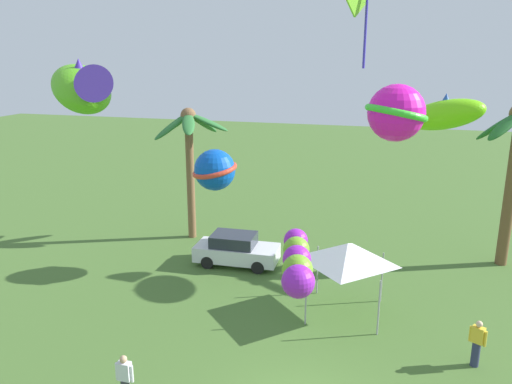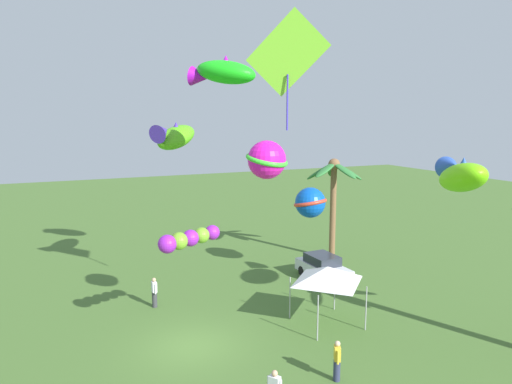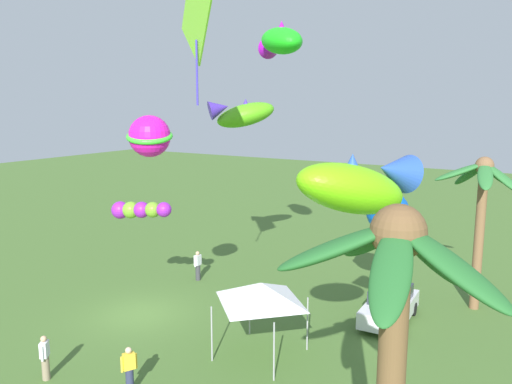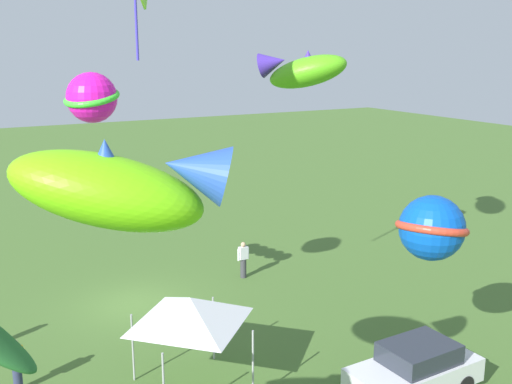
{
  "view_description": "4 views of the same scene",
  "coord_description": "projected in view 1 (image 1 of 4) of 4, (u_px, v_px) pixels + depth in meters",
  "views": [
    {
      "loc": [
        1.95,
        -11.25,
        9.65
      ],
      "look_at": [
        -2.76,
        5.19,
        4.96
      ],
      "focal_mm": 35.22,
      "sensor_mm": 36.0,
      "label": 1
    },
    {
      "loc": [
        18.63,
        -5.29,
        9.82
      ],
      "look_at": [
        -2.5,
        4.15,
        6.14
      ],
      "focal_mm": 33.24,
      "sensor_mm": 36.0,
      "label": 2
    },
    {
      "loc": [
        15.84,
        15.72,
        9.36
      ],
      "look_at": [
        -1.88,
        4.95,
        5.74
      ],
      "focal_mm": 36.02,
      "sensor_mm": 36.0,
      "label": 3
    },
    {
      "loc": [
        6.31,
        21.16,
        9.56
      ],
      "look_at": [
        -2.87,
        4.4,
        5.05
      ],
      "focal_mm": 42.36,
      "sensor_mm": 36.0,
      "label": 4
    }
  ],
  "objects": [
    {
      "name": "palm_tree_0",
      "position": [
        190.0,
        141.0,
        26.09
      ],
      "size": [
        4.03,
        3.98,
        7.03
      ],
      "color": "brown",
      "rests_on": "ground"
    },
    {
      "name": "parked_car_0",
      "position": [
        236.0,
        249.0,
        23.71
      ],
      "size": [
        3.96,
        1.86,
        1.51
      ],
      "color": "silver",
      "rests_on": "ground"
    },
    {
      "name": "spectator_1",
      "position": [
        125.0,
        380.0,
        14.1
      ],
      "size": [
        0.55,
        0.26,
        1.59
      ],
      "color": "#38383D",
      "rests_on": "ground"
    },
    {
      "name": "spectator_2",
      "position": [
        477.0,
        343.0,
        15.91
      ],
      "size": [
        0.5,
        0.38,
        1.59
      ],
      "color": "#2D3351",
      "rests_on": "ground"
    },
    {
      "name": "festival_tent",
      "position": [
        347.0,
        253.0,
        18.81
      ],
      "size": [
        2.86,
        2.86,
        2.85
      ],
      "color": "#9E9EA3",
      "rests_on": "ground"
    },
    {
      "name": "kite_ball_1",
      "position": [
        215.0,
        170.0,
        22.41
      ],
      "size": [
        2.81,
        2.81,
        1.86
      ],
      "color": "blue"
    },
    {
      "name": "kite_fish_2",
      "position": [
        440.0,
        113.0,
        21.08
      ],
      "size": [
        4.13,
        3.07,
        1.98
      ],
      "color": "#72E111"
    },
    {
      "name": "kite_fish_3",
      "position": [
        82.0,
        86.0,
        14.04
      ],
      "size": [
        3.44,
        3.45,
        1.84
      ],
      "color": "#55BA1A"
    },
    {
      "name": "kite_ball_5",
      "position": [
        396.0,
        113.0,
        13.34
      ],
      "size": [
        2.34,
        2.34,
        1.53
      ],
      "color": "#F016BA"
    },
    {
      "name": "kite_tube_6",
      "position": [
        297.0,
        262.0,
        12.28
      ],
      "size": [
        1.21,
        2.83,
        0.88
      ],
      "color": "purple"
    }
  ]
}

